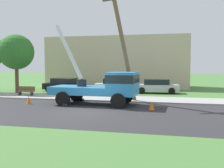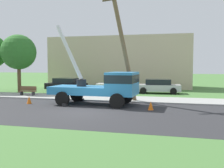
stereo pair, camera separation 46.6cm
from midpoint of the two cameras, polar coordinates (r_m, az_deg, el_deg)
The scene contains 14 objects.
ground_plane at distance 27.86m, azimuth 1.99°, elevation -1.74°, with size 120.00×120.00×0.00m, color #477538.
road_asphalt at distance 16.37m, azimuth -6.27°, elevation -5.92°, with size 80.00×8.93×0.01m, color #2B2B2D.
sidewalk_strip at distance 22.20m, azimuth -0.95°, elevation -3.12°, with size 80.00×3.41×0.10m, color #9E9E99.
utility_truck at distance 18.76m, azimuth -2.19°, elevation -0.29°, with size 6.76×3.21×5.98m.
leaning_utility_pole at distance 20.25m, azimuth 1.67°, elevation 8.94°, with size 2.45×1.76×8.85m.
traffic_cone_ahead at distance 17.01m, azimuth 7.81°, elevation -4.61°, with size 0.36×0.36×0.56m, color orange.
traffic_cone_behind at distance 20.35m, azimuth -18.11°, elevation -3.34°, with size 0.36×0.36×0.56m, color orange.
traffic_cone_curbside at distance 19.98m, azimuth 0.93°, elevation -3.27°, with size 0.36×0.36×0.56m, color orange.
parked_sedan_black at distance 29.19m, azimuth -10.72°, elevation -0.14°, with size 4.55×2.28×1.42m.
parked_sedan_white at distance 27.96m, azimuth 0.37°, elevation -0.25°, with size 4.54×2.26×1.42m.
parked_sedan_silver at distance 27.08m, azimuth 9.06°, elevation -0.45°, with size 4.55×2.29×1.42m.
park_bench at distance 25.32m, azimuth -18.51°, elevation -1.49°, with size 1.60×0.45×0.90m.
roadside_tree_near at distance 28.63m, azimuth -20.38°, elevation 6.45°, with size 3.55×3.55×5.93m.
lowrise_building_backdrop at distance 34.92m, azimuth 0.93°, elevation 4.71°, with size 18.00×6.00×6.40m, color #C6B293.
Camera 1 is at (5.17, -15.24, 2.86)m, focal length 42.45 mm.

